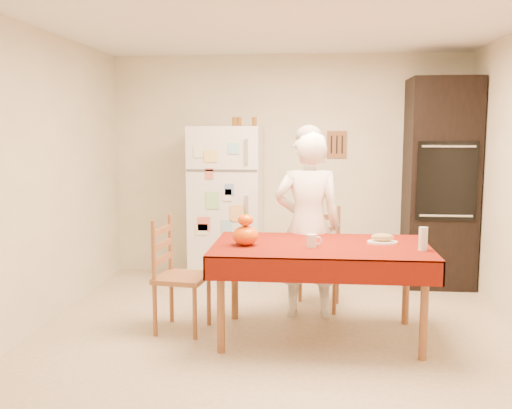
# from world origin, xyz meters

# --- Properties ---
(floor) EXTENTS (4.50, 4.50, 0.00)m
(floor) POSITION_xyz_m (0.00, 0.00, 0.00)
(floor) COLOR tan
(floor) RESTS_ON ground
(room_shell) EXTENTS (4.02, 4.52, 2.51)m
(room_shell) POSITION_xyz_m (0.00, 0.00, 1.62)
(room_shell) COLOR #F1E8CA
(room_shell) RESTS_ON ground
(refrigerator) EXTENTS (0.75, 0.74, 1.70)m
(refrigerator) POSITION_xyz_m (-0.65, 1.88, 0.85)
(refrigerator) COLOR white
(refrigerator) RESTS_ON floor
(oven_cabinet) EXTENTS (0.70, 0.62, 2.20)m
(oven_cabinet) POSITION_xyz_m (1.63, 1.93, 1.10)
(oven_cabinet) COLOR black
(oven_cabinet) RESTS_ON floor
(dining_table) EXTENTS (1.70, 1.00, 0.76)m
(dining_table) POSITION_xyz_m (0.35, 0.20, 0.69)
(dining_table) COLOR brown
(dining_table) RESTS_ON floor
(chair_far) EXTENTS (0.47, 0.45, 0.95)m
(chair_far) POSITION_xyz_m (0.34, 1.04, 0.51)
(chair_far) COLOR brown
(chair_far) RESTS_ON floor
(chair_left) EXTENTS (0.45, 0.47, 0.95)m
(chair_left) POSITION_xyz_m (-0.85, 0.26, 0.51)
(chair_left) COLOR brown
(chair_left) RESTS_ON floor
(seated_woman) EXTENTS (0.63, 0.44, 1.65)m
(seated_woman) POSITION_xyz_m (0.24, 0.74, 0.82)
(seated_woman) COLOR white
(seated_woman) RESTS_ON floor
(coffee_mug) EXTENTS (0.08, 0.08, 0.10)m
(coffee_mug) POSITION_xyz_m (0.27, 0.10, 0.81)
(coffee_mug) COLOR white
(coffee_mug) RESTS_ON dining_table
(pumpkin_lower) EXTENTS (0.21, 0.21, 0.15)m
(pumpkin_lower) POSITION_xyz_m (-0.24, 0.12, 0.84)
(pumpkin_lower) COLOR #ED3605
(pumpkin_lower) RESTS_ON dining_table
(pumpkin_upper) EXTENTS (0.12, 0.12, 0.09)m
(pumpkin_upper) POSITION_xyz_m (-0.24, 0.12, 0.96)
(pumpkin_upper) COLOR #E36105
(pumpkin_upper) RESTS_ON pumpkin_lower
(wine_glass) EXTENTS (0.07, 0.07, 0.18)m
(wine_glass) POSITION_xyz_m (1.11, 0.06, 0.85)
(wine_glass) COLOR silver
(wine_glass) RESTS_ON dining_table
(bread_plate) EXTENTS (0.24, 0.24, 0.02)m
(bread_plate) POSITION_xyz_m (0.84, 0.30, 0.77)
(bread_plate) COLOR white
(bread_plate) RESTS_ON dining_table
(bread_loaf) EXTENTS (0.18, 0.10, 0.06)m
(bread_loaf) POSITION_xyz_m (0.84, 0.30, 0.81)
(bread_loaf) COLOR tan
(bread_loaf) RESTS_ON bread_plate
(spice_jar_left) EXTENTS (0.05, 0.05, 0.10)m
(spice_jar_left) POSITION_xyz_m (-0.57, 1.93, 1.75)
(spice_jar_left) COLOR #8D5919
(spice_jar_left) RESTS_ON refrigerator
(spice_jar_mid) EXTENTS (0.05, 0.05, 0.10)m
(spice_jar_mid) POSITION_xyz_m (-0.52, 1.93, 1.75)
(spice_jar_mid) COLOR brown
(spice_jar_mid) RESTS_ON refrigerator
(spice_jar_right) EXTENTS (0.05, 0.05, 0.10)m
(spice_jar_right) POSITION_xyz_m (-0.35, 1.93, 1.75)
(spice_jar_right) COLOR brown
(spice_jar_right) RESTS_ON refrigerator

